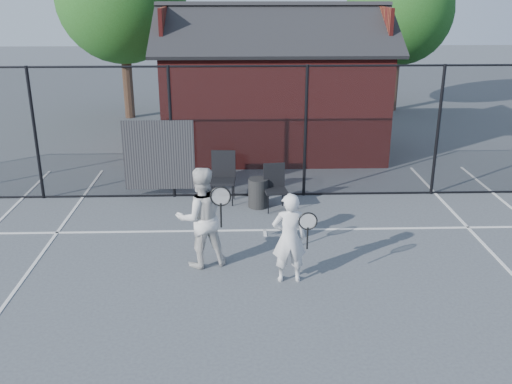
{
  "coord_description": "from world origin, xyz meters",
  "views": [
    {
      "loc": [
        -0.5,
        -7.42,
        4.6
      ],
      "look_at": [
        -0.2,
        2.22,
        1.1
      ],
      "focal_mm": 40.0,
      "sensor_mm": 36.0,
      "label": 1
    }
  ],
  "objects_px": {
    "player_front": "(289,238)",
    "clubhouse": "(273,95)",
    "player_back": "(201,217)",
    "waste_bin": "(258,193)",
    "chair_left": "(223,179)",
    "chair_right": "(276,189)"
  },
  "relations": [
    {
      "from": "player_front",
      "to": "clubhouse",
      "type": "bearing_deg",
      "value": 88.58
    },
    {
      "from": "player_back",
      "to": "waste_bin",
      "type": "distance_m",
      "value": 2.99
    },
    {
      "from": "player_back",
      "to": "chair_left",
      "type": "height_order",
      "value": "player_back"
    },
    {
      "from": "clubhouse",
      "to": "player_front",
      "type": "height_order",
      "value": "clubhouse"
    },
    {
      "from": "chair_left",
      "to": "chair_right",
      "type": "height_order",
      "value": "chair_left"
    },
    {
      "from": "clubhouse",
      "to": "chair_right",
      "type": "distance_m",
      "value": 5.03
    },
    {
      "from": "player_back",
      "to": "chair_right",
      "type": "bearing_deg",
      "value": 60.3
    },
    {
      "from": "chair_left",
      "to": "waste_bin",
      "type": "bearing_deg",
      "value": -17.32
    },
    {
      "from": "player_back",
      "to": "waste_bin",
      "type": "bearing_deg",
      "value": 68.48
    },
    {
      "from": "chair_right",
      "to": "waste_bin",
      "type": "xyz_separation_m",
      "value": [
        -0.37,
        0.2,
        -0.16
      ]
    },
    {
      "from": "player_front",
      "to": "player_back",
      "type": "bearing_deg",
      "value": 156.61
    },
    {
      "from": "clubhouse",
      "to": "chair_left",
      "type": "bearing_deg",
      "value": -107.19
    },
    {
      "from": "player_back",
      "to": "chair_right",
      "type": "distance_m",
      "value": 2.94
    },
    {
      "from": "clubhouse",
      "to": "waste_bin",
      "type": "bearing_deg",
      "value": -97.05
    },
    {
      "from": "chair_right",
      "to": "chair_left",
      "type": "bearing_deg",
      "value": 148.72
    },
    {
      "from": "chair_right",
      "to": "clubhouse",
      "type": "bearing_deg",
      "value": 79.78
    },
    {
      "from": "player_front",
      "to": "waste_bin",
      "type": "distance_m",
      "value": 3.41
    },
    {
      "from": "chair_left",
      "to": "chair_right",
      "type": "distance_m",
      "value": 1.25
    },
    {
      "from": "player_back",
      "to": "chair_right",
      "type": "relative_size",
      "value": 1.82
    },
    {
      "from": "chair_right",
      "to": "waste_bin",
      "type": "height_order",
      "value": "chair_right"
    },
    {
      "from": "clubhouse",
      "to": "player_front",
      "type": "distance_m",
      "value": 8.1
    },
    {
      "from": "clubhouse",
      "to": "chair_left",
      "type": "height_order",
      "value": "clubhouse"
    }
  ]
}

